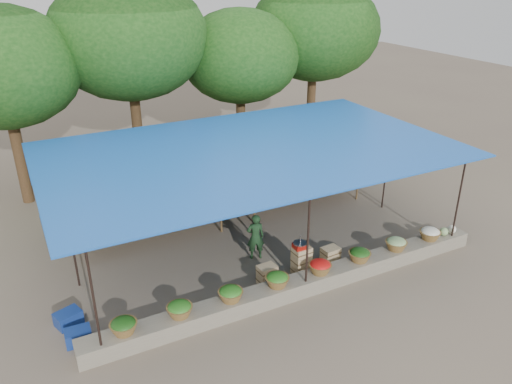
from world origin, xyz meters
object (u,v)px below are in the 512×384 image
weighing_scale (300,245)px  blue_crate_back (68,318)px  crate_counter (300,263)px  vendor_seated (255,237)px  blue_crate_front (78,336)px

weighing_scale → blue_crate_back: bearing=173.5°
crate_counter → blue_crate_back: crate_counter is taller
crate_counter → blue_crate_back: size_ratio=4.36×
weighing_scale → vendor_seated: vendor_seated is taller
vendor_seated → blue_crate_back: (-4.94, -0.57, -0.49)m
crate_counter → weighing_scale: bearing=180.0°
weighing_scale → vendor_seated: 1.38m
blue_crate_front → blue_crate_back: blue_crate_back is taller
weighing_scale → blue_crate_back: weighing_scale is taller
vendor_seated → weighing_scale: bearing=134.4°
blue_crate_back → vendor_seated: bearing=-12.9°
weighing_scale → blue_crate_back: (-5.59, 0.64, -0.69)m
crate_counter → vendor_seated: bearing=119.5°
weighing_scale → vendor_seated: bearing=118.2°
blue_crate_front → blue_crate_back: (-0.10, 0.71, 0.00)m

